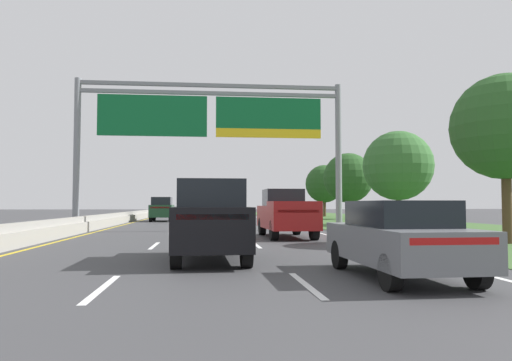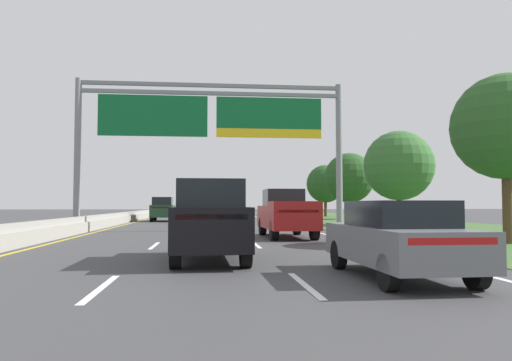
{
  "view_description": "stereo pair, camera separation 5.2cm",
  "coord_description": "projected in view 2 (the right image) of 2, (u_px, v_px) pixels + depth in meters",
  "views": [
    {
      "loc": [
        -0.03,
        1.46,
        1.5
      ],
      "look_at": [
        1.82,
        19.22,
        2.37
      ],
      "focal_mm": 34.32,
      "sensor_mm": 36.0,
      "label": 1
    },
    {
      "loc": [
        0.03,
        1.46,
        1.5
      ],
      "look_at": [
        1.82,
        19.22,
        2.37
      ],
      "focal_mm": 34.32,
      "sensor_mm": 36.0,
      "label": 2
    }
  ],
  "objects": [
    {
      "name": "roadside_tree_far",
      "position": [
        349.0,
        178.0,
        48.52
      ],
      "size": [
        4.94,
        4.94,
        6.58
      ],
      "color": "#4C3823",
      "rests_on": "ground"
    },
    {
      "name": "car_grey_right_lane_sedan",
      "position": [
        398.0,
        238.0,
        9.98
      ],
      "size": [
        1.91,
        4.43,
        1.57
      ],
      "rotation": [
        0.0,
        0.0,
        1.59
      ],
      "color": "slate",
      "rests_on": "ground"
    },
    {
      "name": "roadside_tree_mid",
      "position": [
        399.0,
        166.0,
        35.19
      ],
      "size": [
        5.02,
        5.02,
        6.78
      ],
      "color": "#4C3823",
      "rests_on": "ground"
    },
    {
      "name": "ground_plane",
      "position": [
        206.0,
        226.0,
        33.26
      ],
      "size": [
        220.0,
        220.0,
        0.0
      ],
      "primitive_type": "plane",
      "color": "#3D3D3F"
    },
    {
      "name": "median_barrier_concrete",
      "position": [
        107.0,
        221.0,
        32.61
      ],
      "size": [
        0.6,
        110.0,
        0.85
      ],
      "color": "#99968E",
      "rests_on": "ground"
    },
    {
      "name": "lane_striping",
      "position": [
        206.0,
        226.0,
        32.8
      ],
      "size": [
        11.96,
        106.0,
        0.01
      ],
      "color": "white",
      "rests_on": "ground"
    },
    {
      "name": "roadside_tree_near",
      "position": [
        505.0,
        127.0,
        18.58
      ],
      "size": [
        4.03,
        4.03,
        6.47
      ],
      "color": "#4C3823",
      "rests_on": "ground"
    },
    {
      "name": "car_darkgreen_left_lane_suv",
      "position": [
        163.0,
        209.0,
        42.95
      ],
      "size": [
        1.96,
        4.72,
        2.11
      ],
      "rotation": [
        0.0,
        0.0,
        1.58
      ],
      "color": "#193D23",
      "rests_on": "ground"
    },
    {
      "name": "overhead_sign_gantry",
      "position": [
        212.0,
        123.0,
        27.55
      ],
      "size": [
        15.06,
        0.42,
        8.46
      ],
      "color": "gray",
      "rests_on": "ground"
    },
    {
      "name": "car_black_centre_lane_suv",
      "position": [
        209.0,
        219.0,
        13.01
      ],
      "size": [
        2.0,
        4.74,
        2.11
      ],
      "rotation": [
        0.0,
        0.0,
        1.59
      ],
      "color": "black",
      "rests_on": "ground"
    },
    {
      "name": "roadside_tree_distant",
      "position": [
        325.0,
        184.0,
        58.82
      ],
      "size": [
        4.54,
        4.54,
        6.22
      ],
      "color": "#4C3823",
      "rests_on": "ground"
    },
    {
      "name": "pickup_truck_red",
      "position": [
        286.0,
        214.0,
        22.18
      ],
      "size": [
        2.09,
        5.43,
        2.2
      ],
      "rotation": [
        0.0,
        0.0,
        1.59
      ],
      "color": "maroon",
      "rests_on": "ground"
    },
    {
      "name": "grass_verge_right",
      "position": [
        404.0,
        225.0,
        34.66
      ],
      "size": [
        14.0,
        110.0,
        0.02
      ],
      "primitive_type": "cube",
      "color": "#3D602D",
      "rests_on": "ground"
    }
  ]
}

